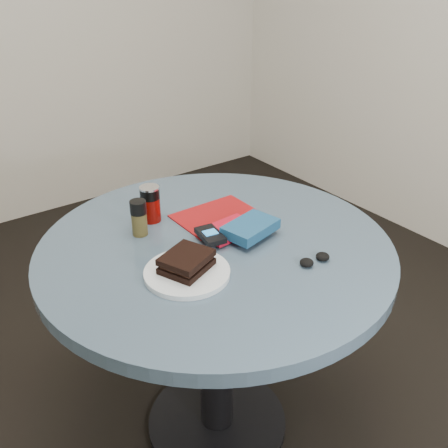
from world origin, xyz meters
TOP-DOWN VIEW (x-y plane):
  - ground at (0.00, 0.00)m, footprint 4.00×4.00m
  - table at (0.00, 0.00)m, footprint 1.00×1.00m
  - plate at (-0.15, -0.09)m, footprint 0.22×0.22m
  - sandwich at (-0.15, -0.08)m, footprint 0.15×0.14m
  - soda_can at (-0.08, 0.22)m, footprint 0.06×0.06m
  - pepper_grinder at (-0.15, 0.17)m, footprint 0.06×0.06m
  - magazine at (0.09, 0.12)m, footprint 0.25×0.19m
  - red_book at (0.06, 0.02)m, footprint 0.17×0.12m
  - novel at (0.10, -0.04)m, footprint 0.17×0.13m
  - mp3_player at (-0.01, 0.01)m, footprint 0.07×0.11m
  - headphones at (0.15, -0.24)m, footprint 0.09×0.04m

SIDE VIEW (x-z plane):
  - ground at x=0.00m, z-range 0.00..0.00m
  - table at x=0.00m, z-range 0.21..0.96m
  - magazine at x=0.09m, z-range 0.75..0.75m
  - plate at x=-0.15m, z-range 0.75..0.76m
  - headphones at x=0.15m, z-range 0.75..0.77m
  - red_book at x=0.06m, z-range 0.75..0.77m
  - mp3_player at x=-0.01m, z-range 0.77..0.78m
  - novel at x=0.10m, z-range 0.77..0.80m
  - sandwich at x=-0.15m, z-range 0.76..0.81m
  - pepper_grinder at x=-0.15m, z-range 0.75..0.86m
  - soda_can at x=-0.08m, z-range 0.75..0.86m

